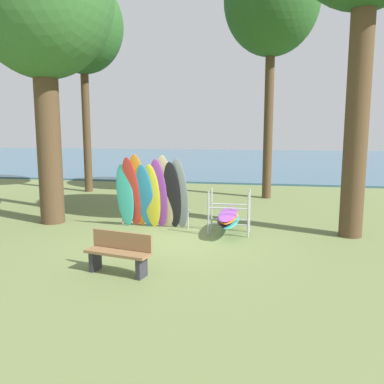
# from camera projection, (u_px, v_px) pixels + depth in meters

# --- Properties ---
(ground_plane) EXTENTS (80.00, 80.00, 0.00)m
(ground_plane) POSITION_uv_depth(u_px,v_px,m) (178.00, 239.00, 11.00)
(ground_plane) COLOR olive
(lake_water) EXTENTS (80.00, 36.00, 0.10)m
(lake_water) POSITION_uv_depth(u_px,v_px,m) (246.00, 159.00, 39.38)
(lake_water) COLOR #38607A
(lake_water) RESTS_ON ground
(tree_mid_behind) EXTENTS (3.49, 3.49, 9.47)m
(tree_mid_behind) POSITION_uv_depth(u_px,v_px,m) (39.00, 4.00, 14.39)
(tree_mid_behind) COLOR #4C3823
(tree_mid_behind) RESTS_ON ground
(tree_far_left_back) EXTENTS (3.89, 3.89, 10.38)m
(tree_far_left_back) POSITION_uv_depth(u_px,v_px,m) (272.00, 1.00, 16.36)
(tree_far_left_back) COLOR #4C3823
(tree_far_left_back) RESTS_ON ground
(tree_far_right_back) EXTENTS (3.67, 3.67, 9.68)m
(tree_far_right_back) POSITION_uv_depth(u_px,v_px,m) (83.00, 27.00, 18.28)
(tree_far_right_back) COLOR #4C3823
(tree_far_right_back) RESTS_ON ground
(leaning_board_pile) EXTENTS (2.27, 0.70, 2.25)m
(leaning_board_pile) POSITION_uv_depth(u_px,v_px,m) (152.00, 194.00, 12.02)
(leaning_board_pile) COLOR #38B2AD
(leaning_board_pile) RESTS_ON ground
(board_storage_rack) EXTENTS (1.15, 2.11, 1.25)m
(board_storage_rack) POSITION_uv_depth(u_px,v_px,m) (229.00, 217.00, 11.46)
(board_storage_rack) COLOR #9EA0A5
(board_storage_rack) RESTS_ON ground
(park_bench) EXTENTS (1.45, 0.69, 0.85)m
(park_bench) POSITION_uv_depth(u_px,v_px,m) (119.00, 252.00, 8.32)
(park_bench) COLOR #2D2D33
(park_bench) RESTS_ON ground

